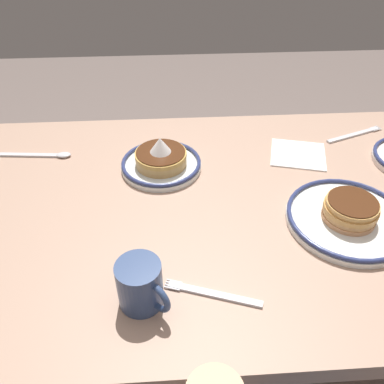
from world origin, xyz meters
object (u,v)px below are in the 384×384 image
plate_near_main (161,161)px  paper_napkin (298,154)px  fork_near (212,294)px  plate_far_companion (348,216)px  fork_far (355,135)px  tea_spoon (45,155)px  coffee_mug (141,285)px

plate_near_main → paper_napkin: 0.39m
fork_near → paper_napkin: bearing=-122.4°
paper_napkin → plate_far_companion: bearing=97.4°
plate_near_main → plate_far_companion: bearing=150.2°
paper_napkin → fork_far: size_ratio=0.78×
paper_napkin → fork_near: bearing=57.6°
fork_far → tea_spoon: tea_spoon is taller
plate_near_main → plate_far_companion: (-0.42, 0.24, -0.00)m
paper_napkin → tea_spoon: 0.72m
plate_far_companion → tea_spoon: plate_far_companion is taller
plate_far_companion → coffee_mug: coffee_mug is taller
plate_near_main → fork_far: size_ratio=1.12×
coffee_mug → fork_far: coffee_mug is taller
plate_far_companion → plate_near_main: bearing=-29.8°
plate_near_main → tea_spoon: plate_near_main is taller
fork_near → fork_far: bearing=-131.6°
plate_near_main → tea_spoon: bearing=-13.4°
fork_far → tea_spoon: 0.92m
plate_near_main → plate_far_companion: 0.49m
fork_near → fork_far: same height
plate_near_main → tea_spoon: (0.33, -0.08, -0.02)m
plate_far_companion → fork_near: (0.33, 0.18, -0.02)m
paper_napkin → fork_far: 0.22m
plate_far_companion → tea_spoon: 0.82m
plate_near_main → fork_near: size_ratio=1.16×
coffee_mug → paper_napkin: 0.63m
coffee_mug → tea_spoon: size_ratio=0.49×
coffee_mug → fork_far: 0.84m
coffee_mug → paper_napkin: coffee_mug is taller
paper_napkin → fork_far: bearing=-154.9°
fork_far → plate_far_companion: bearing=66.3°
fork_far → tea_spoon: size_ratio=0.95×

